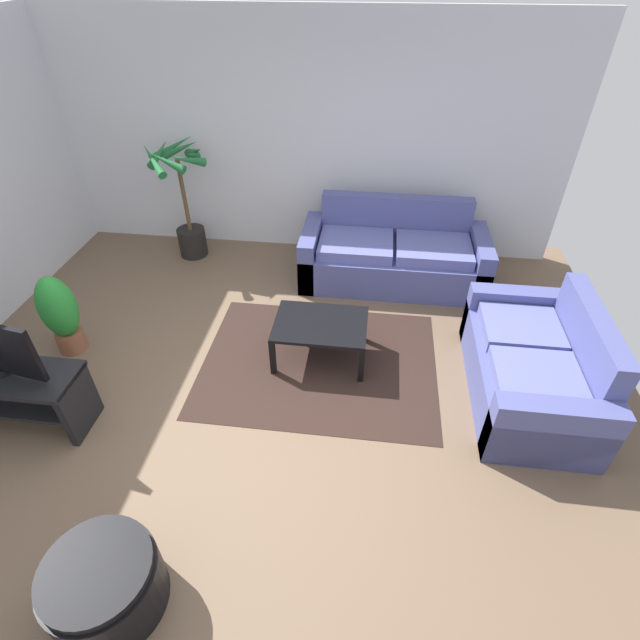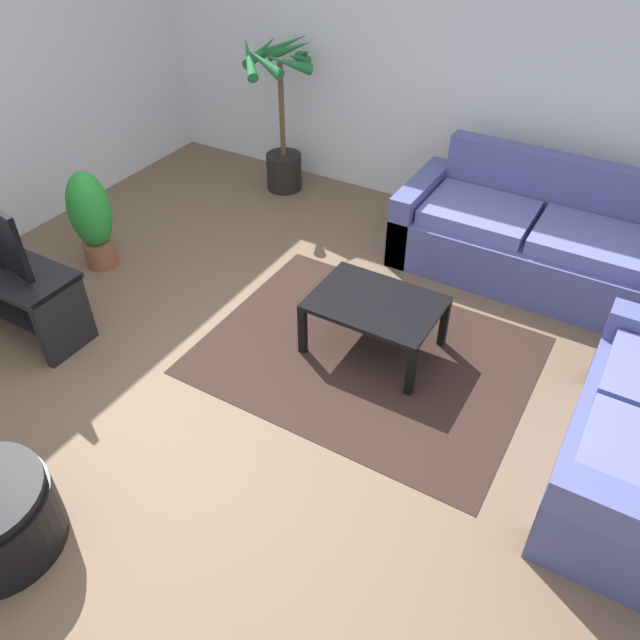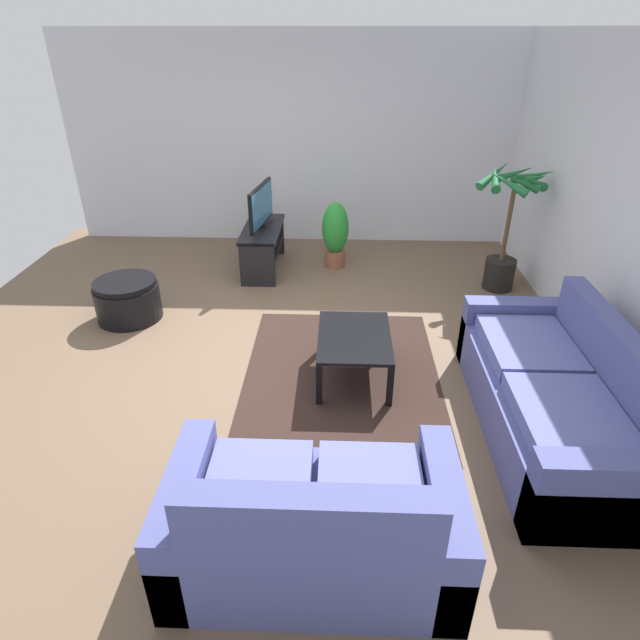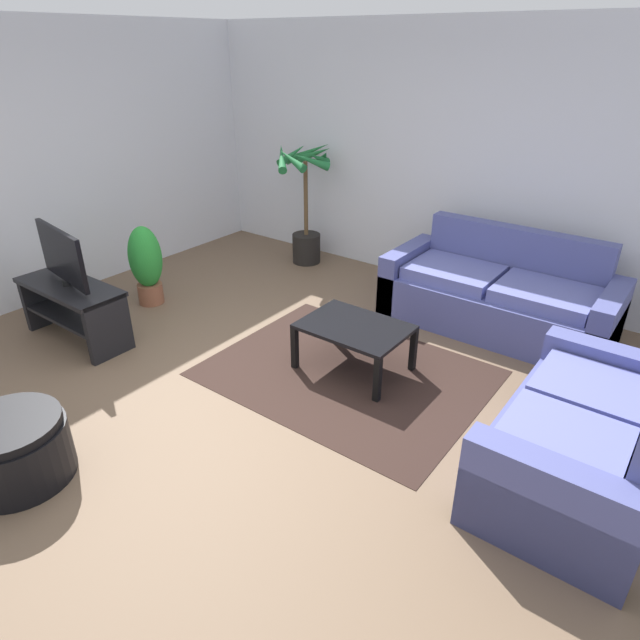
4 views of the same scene
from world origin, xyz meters
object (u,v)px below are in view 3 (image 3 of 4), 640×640
object	(u,v)px
potted_palm	(507,231)
potted_plant_small	(335,233)
tv	(261,206)
couch_main	(554,398)
ottoman	(128,300)
coffee_table	(354,341)
couch_loveseat	(313,525)
tv_stand	(263,242)

from	to	relation	value
potted_palm	potted_plant_small	bearing A→B (deg)	-106.23
potted_palm	tv	bearing A→B (deg)	-99.08
couch_main	ottoman	size ratio (longest dim) A/B	3.16
tv	coffee_table	bearing A→B (deg)	25.17
couch_loveseat	potted_palm	bearing A→B (deg)	151.92
couch_loveseat	coffee_table	bearing A→B (deg)	172.11
tv	potted_palm	bearing A→B (deg)	80.92
coffee_table	ottoman	distance (m)	2.53
potted_plant_small	tv_stand	bearing A→B (deg)	-83.04
ottoman	coffee_table	bearing A→B (deg)	67.38
couch_main	coffee_table	size ratio (longest dim) A/B	2.44
tv	potted_palm	xyz separation A→B (m)	(0.45, 2.82, -0.12)
couch_loveseat	tv_stand	bearing A→B (deg)	-168.68
couch_loveseat	potted_plant_small	size ratio (longest dim) A/B	1.92
couch_main	couch_loveseat	world-z (taller)	same
ottoman	couch_loveseat	bearing A→B (deg)	36.29
potted_palm	couch_loveseat	bearing A→B (deg)	-28.08
tv_stand	potted_palm	distance (m)	2.88
couch_loveseat	couch_main	bearing A→B (deg)	124.81
tv_stand	tv	size ratio (longest dim) A/B	1.31
potted_plant_small	tv	bearing A→B (deg)	-82.99
potted_palm	ottoman	size ratio (longest dim) A/B	2.16
tv	potted_plant_small	bearing A→B (deg)	97.01
couch_main	tv	distance (m)	3.95
couch_loveseat	coffee_table	world-z (taller)	couch_loveseat
tv	ottoman	bearing A→B (deg)	-42.71
coffee_table	potted_palm	world-z (taller)	potted_palm
tv_stand	couch_main	bearing A→B (deg)	40.52
tv	couch_main	bearing A→B (deg)	40.49
tv_stand	potted_palm	world-z (taller)	potted_palm
tv	coffee_table	xyz separation A→B (m)	(2.32, 1.09, -0.46)
coffee_table	potted_palm	size ratio (longest dim) A/B	0.60
tv	potted_palm	size ratio (longest dim) A/B	0.59
tv_stand	tv	xyz separation A→B (m)	(0.00, 0.00, 0.46)
couch_loveseat	potted_plant_small	distance (m)	4.29
couch_main	couch_loveseat	distance (m)	2.09
couch_main	potted_palm	size ratio (longest dim) A/B	1.47
ottoman	potted_palm	bearing A→B (deg)	102.44
potted_plant_small	ottoman	size ratio (longest dim) A/B	1.26
tv_stand	potted_palm	bearing A→B (deg)	80.92
coffee_table	ottoman	world-z (taller)	ottoman
couch_loveseat	tv_stand	distance (m)	4.26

